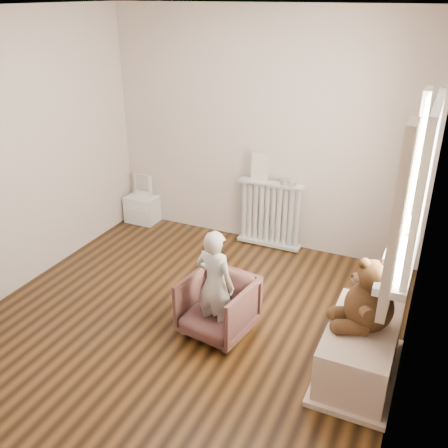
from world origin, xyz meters
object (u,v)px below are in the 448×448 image
at_px(armchair, 218,306).
at_px(child, 215,284).
at_px(toy_bench, 359,353).
at_px(toy_vanity, 142,201).
at_px(teddy_bear, 370,301).
at_px(plush_cat, 406,223).
at_px(radiator, 270,215).

bearing_deg(armchair, child, -81.37).
bearing_deg(child, toy_bench, -170.47).
height_order(toy_vanity, armchair, toy_vanity).
bearing_deg(teddy_bear, plush_cat, 59.64).
bearing_deg(radiator, armchair, -85.04).
distance_m(armchair, child, 0.25).
bearing_deg(toy_vanity, teddy_bear, -28.89).
distance_m(radiator, child, 1.77).
bearing_deg(toy_bench, child, -179.10).
relative_size(toy_bench, teddy_bear, 1.66).
xyz_separation_m(radiator, plush_cat, (1.50, -0.98, 0.61)).
xyz_separation_m(radiator, armchair, (0.15, -1.71, -0.13)).
relative_size(armchair, toy_bench, 0.61).
relative_size(radiator, plush_cat, 3.47).
xyz_separation_m(child, toy_bench, (1.21, 0.02, -0.31)).
height_order(toy_bench, teddy_bear, teddy_bear).
distance_m(toy_vanity, plush_cat, 3.43).
bearing_deg(teddy_bear, toy_bench, 174.98).
height_order(radiator, armchair, radiator).
relative_size(toy_vanity, toy_bench, 0.65).
distance_m(toy_vanity, teddy_bear, 3.55).
bearing_deg(plush_cat, toy_bench, -97.36).
relative_size(toy_vanity, teddy_bear, 1.08).
bearing_deg(toy_vanity, child, -42.90).
relative_size(armchair, teddy_bear, 1.01).
distance_m(radiator, plush_cat, 1.89).
distance_m(toy_bench, teddy_bear, 0.47).
xyz_separation_m(armchair, toy_bench, (1.21, -0.03, -0.06)).
relative_size(toy_vanity, plush_cat, 2.72).
xyz_separation_m(toy_vanity, child, (1.86, -1.73, 0.23)).
height_order(child, toy_bench, child).
distance_m(radiator, teddy_bear, 2.23).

